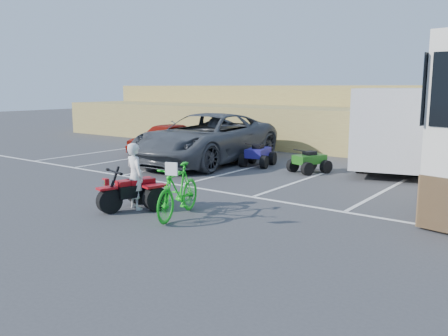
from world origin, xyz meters
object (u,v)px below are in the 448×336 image
Objects in this scene: rider at (135,176)px; quad_atv_blue at (258,166)px; red_trike_atv at (131,210)px; cargo_trailer at (397,125)px; grey_pickup at (206,138)px; green_dirt_bike at (178,191)px; red_car at (165,138)px; quad_atv_green at (309,172)px.

quad_atv_blue is at bearing -65.73° from rider.
red_trike_atv is 0.24× the size of cargo_trailer.
grey_pickup is at bearing -167.23° from cargo_trailer.
quad_atv_blue is at bearing 10.67° from grey_pickup.
grey_pickup reaches higher than rider.
green_dirt_bike reaches higher than red_trike_atv.
rider is 10.43m from red_car.
red_trike_atv is at bearing -93.93° from quad_atv_blue.
grey_pickup is (-4.56, 6.73, 0.35)m from green_dirt_bike.
grey_pickup is at bearing -176.67° from quad_atv_blue.
red_car reaches higher than quad_atv_green.
green_dirt_bike is 0.52× the size of red_car.
green_dirt_bike is 1.48× the size of quad_atv_blue.
red_car reaches higher than green_dirt_bike.
red_car is at bearing 156.26° from grey_pickup.
grey_pickup is (-3.15, 6.95, 0.99)m from red_trike_atv.
cargo_trailer is (6.51, 3.26, 0.63)m from grey_pickup.
quad_atv_green is (-0.20, 7.18, -0.63)m from green_dirt_bike.
grey_pickup is 2.40m from quad_atv_blue.
quad_atv_blue reaches higher than quad_atv_green.
red_trike_atv is 10.87m from cargo_trailer.
red_car is at bearing -34.36° from rider.
quad_atv_blue is 2.26m from quad_atv_green.
cargo_trailer is at bearing 22.14° from grey_pickup.
rider is 0.79× the size of green_dirt_bike.
quad_atv_blue is (-1.04, 7.52, 0.00)m from red_trike_atv.
cargo_trailer reaches higher than red_trike_atv.
quad_atv_green is at bearing 1.44° from grey_pickup.
red_trike_atv is 0.85m from rider.
red_car is 3.08× the size of quad_atv_green.
green_dirt_bike is 11.30m from red_car.
cargo_trailer reaches higher than grey_pickup.
cargo_trailer is (3.36, 10.21, 1.61)m from red_trike_atv.
cargo_trailer is at bearing -92.30° from rider.
rider reaches higher than quad_atv_green.
grey_pickup is at bearing -23.29° from red_car.
quad_atv_blue is (-2.45, 7.30, -0.63)m from green_dirt_bike.
rider reaches higher than green_dirt_bike.
green_dirt_bike is at bearing -160.91° from rider.
grey_pickup reaches higher than green_dirt_bike.
grey_pickup reaches higher than quad_atv_blue.
red_car is 2.84× the size of quad_atv_blue.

